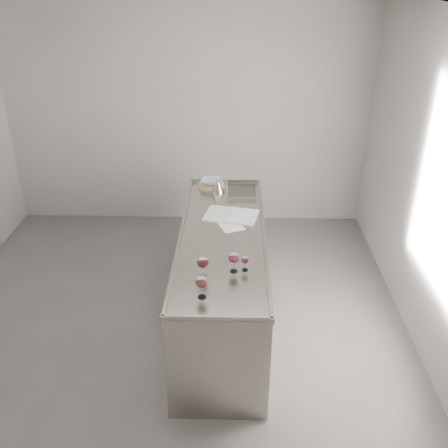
{
  "coord_description": "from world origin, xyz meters",
  "views": [
    {
      "loc": [
        0.61,
        -3.56,
        3.06
      ],
      "look_at": [
        0.51,
        0.35,
        1.02
      ],
      "focal_mm": 40.0,
      "sensor_mm": 36.0,
      "label": 1
    }
  ],
  "objects_px": {
    "counter": "(222,279)",
    "wine_glass_small": "(245,260)",
    "wine_glass_right": "(234,258)",
    "ceramic_bowl": "(211,182)",
    "notebook": "(231,215)",
    "wine_glass_left": "(202,283)",
    "wine_funnel": "(218,187)",
    "wine_glass_middle": "(203,263)"
  },
  "relations": [
    {
      "from": "counter",
      "to": "wine_glass_small",
      "type": "relative_size",
      "value": 18.93
    },
    {
      "from": "wine_glass_left",
      "to": "notebook",
      "type": "bearing_deg",
      "value": 81.58
    },
    {
      "from": "notebook",
      "to": "ceramic_bowl",
      "type": "xyz_separation_m",
      "value": [
        -0.22,
        0.71,
        0.04
      ]
    },
    {
      "from": "wine_glass_left",
      "to": "ceramic_bowl",
      "type": "distance_m",
      "value": 2.02
    },
    {
      "from": "wine_glass_right",
      "to": "wine_funnel",
      "type": "relative_size",
      "value": 0.84
    },
    {
      "from": "wine_glass_left",
      "to": "counter",
      "type": "bearing_deg",
      "value": 82.76
    },
    {
      "from": "wine_glass_right",
      "to": "notebook",
      "type": "distance_m",
      "value": 0.97
    },
    {
      "from": "wine_glass_right",
      "to": "wine_glass_small",
      "type": "xyz_separation_m",
      "value": [
        0.09,
        0.02,
        -0.03
      ]
    },
    {
      "from": "wine_glass_small",
      "to": "counter",
      "type": "bearing_deg",
      "value": 108.75
    },
    {
      "from": "wine_glass_small",
      "to": "wine_funnel",
      "type": "bearing_deg",
      "value": 100.14
    },
    {
      "from": "wine_glass_left",
      "to": "wine_glass_middle",
      "type": "xyz_separation_m",
      "value": [
        -0.01,
        0.26,
        0.0
      ]
    },
    {
      "from": "wine_glass_small",
      "to": "wine_glass_left",
      "type": "bearing_deg",
      "value": -130.59
    },
    {
      "from": "wine_glass_right",
      "to": "ceramic_bowl",
      "type": "bearing_deg",
      "value": 98.65
    },
    {
      "from": "wine_glass_right",
      "to": "notebook",
      "type": "bearing_deg",
      "value": 91.89
    },
    {
      "from": "wine_glass_small",
      "to": "ceramic_bowl",
      "type": "relative_size",
      "value": 0.57
    },
    {
      "from": "counter",
      "to": "wine_glass_middle",
      "type": "relative_size",
      "value": 13.79
    },
    {
      "from": "notebook",
      "to": "wine_funnel",
      "type": "bearing_deg",
      "value": 117.08
    },
    {
      "from": "counter",
      "to": "wine_glass_left",
      "type": "distance_m",
      "value": 1.11
    },
    {
      "from": "wine_glass_small",
      "to": "ceramic_bowl",
      "type": "bearing_deg",
      "value": 101.71
    },
    {
      "from": "notebook",
      "to": "wine_glass_small",
      "type": "bearing_deg",
      "value": -70.79
    },
    {
      "from": "counter",
      "to": "notebook",
      "type": "bearing_deg",
      "value": 78.63
    },
    {
      "from": "wine_funnel",
      "to": "notebook",
      "type": "bearing_deg",
      "value": -74.89
    },
    {
      "from": "wine_glass_right",
      "to": "counter",
      "type": "bearing_deg",
      "value": 100.16
    },
    {
      "from": "wine_glass_right",
      "to": "wine_funnel",
      "type": "distance_m",
      "value": 1.51
    },
    {
      "from": "wine_glass_middle",
      "to": "wine_funnel",
      "type": "bearing_deg",
      "value": 87.93
    },
    {
      "from": "wine_glass_right",
      "to": "wine_funnel",
      "type": "xyz_separation_m",
      "value": [
        -0.18,
        1.5,
        -0.06
      ]
    },
    {
      "from": "wine_glass_small",
      "to": "notebook",
      "type": "xyz_separation_m",
      "value": [
        -0.12,
        0.94,
        -0.08
      ]
    },
    {
      "from": "counter",
      "to": "wine_glass_small",
      "type": "height_order",
      "value": "wine_glass_small"
    },
    {
      "from": "wine_glass_left",
      "to": "wine_glass_small",
      "type": "relative_size",
      "value": 1.37
    },
    {
      "from": "counter",
      "to": "notebook",
      "type": "distance_m",
      "value": 0.61
    },
    {
      "from": "wine_glass_small",
      "to": "wine_funnel",
      "type": "height_order",
      "value": "wine_funnel"
    },
    {
      "from": "wine_glass_middle",
      "to": "wine_glass_right",
      "type": "relative_size",
      "value": 1.02
    },
    {
      "from": "ceramic_bowl",
      "to": "wine_glass_right",
      "type": "bearing_deg",
      "value": -81.35
    },
    {
      "from": "wine_glass_left",
      "to": "wine_glass_middle",
      "type": "distance_m",
      "value": 0.26
    },
    {
      "from": "notebook",
      "to": "ceramic_bowl",
      "type": "bearing_deg",
      "value": 119.38
    },
    {
      "from": "counter",
      "to": "wine_glass_small",
      "type": "distance_m",
      "value": 0.82
    },
    {
      "from": "wine_glass_left",
      "to": "notebook",
      "type": "height_order",
      "value": "wine_glass_left"
    },
    {
      "from": "wine_glass_right",
      "to": "wine_glass_middle",
      "type": "bearing_deg",
      "value": -161.14
    },
    {
      "from": "counter",
      "to": "wine_glass_right",
      "type": "distance_m",
      "value": 0.84
    },
    {
      "from": "wine_glass_right",
      "to": "wine_glass_small",
      "type": "height_order",
      "value": "wine_glass_right"
    },
    {
      "from": "wine_glass_small",
      "to": "wine_funnel",
      "type": "distance_m",
      "value": 1.5
    },
    {
      "from": "counter",
      "to": "wine_funnel",
      "type": "relative_size",
      "value": 11.83
    }
  ]
}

